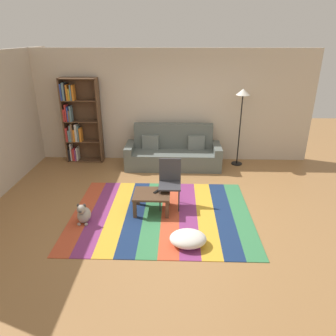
{
  "coord_description": "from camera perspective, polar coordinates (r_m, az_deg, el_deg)",
  "views": [
    {
      "loc": [
        0.13,
        -5.09,
        2.94
      ],
      "look_at": [
        -0.04,
        0.33,
        0.65
      ],
      "focal_mm": 33.42,
      "sensor_mm": 36.0,
      "label": 1
    }
  ],
  "objects": [
    {
      "name": "ground_plane",
      "position": [
        5.88,
        0.31,
        -7.1
      ],
      "size": [
        14.0,
        14.0,
        0.0
      ],
      "primitive_type": "plane",
      "color": "#9E7042"
    },
    {
      "name": "back_wall",
      "position": [
        7.8,
        0.83,
        11.16
      ],
      "size": [
        6.8,
        0.1,
        2.7
      ],
      "primitive_type": "cube",
      "color": "beige",
      "rests_on": "ground_plane"
    },
    {
      "name": "rug",
      "position": [
        5.65,
        -1.19,
        -8.42
      ],
      "size": [
        3.17,
        2.5,
        0.01
      ],
      "color": "#C64C2D",
      "rests_on": "ground_plane"
    },
    {
      "name": "couch",
      "position": [
        7.57,
        0.95,
        2.81
      ],
      "size": [
        2.26,
        0.8,
        1.0
      ],
      "color": "#59605B",
      "rests_on": "ground_plane"
    },
    {
      "name": "bookshelf",
      "position": [
        8.03,
        -16.14,
        8.07
      ],
      "size": [
        0.9,
        0.28,
        2.06
      ],
      "color": "brown",
      "rests_on": "ground_plane"
    },
    {
      "name": "coffee_table",
      "position": [
        5.61,
        -2.96,
        -5.21
      ],
      "size": [
        0.64,
        0.54,
        0.36
      ],
      "color": "#513826",
      "rests_on": "rug"
    },
    {
      "name": "pouf",
      "position": [
        4.85,
        3.67,
        -12.73
      ],
      "size": [
        0.56,
        0.45,
        0.22
      ],
      "primitive_type": "ellipsoid",
      "color": "white",
      "rests_on": "rug"
    },
    {
      "name": "dog",
      "position": [
        5.54,
        -15.13,
        -8.12
      ],
      "size": [
        0.22,
        0.35,
        0.4
      ],
      "color": "#9E998E",
      "rests_on": "ground_plane"
    },
    {
      "name": "standing_lamp",
      "position": [
        7.55,
        13.38,
        11.6
      ],
      "size": [
        0.32,
        0.32,
        1.84
      ],
      "color": "black",
      "rests_on": "ground_plane"
    },
    {
      "name": "tv_remote",
      "position": [
        5.61,
        -2.09,
        -4.29
      ],
      "size": [
        0.12,
        0.15,
        0.02
      ],
      "primitive_type": "cube",
      "rotation": [
        0.0,
        0.0,
        -0.58
      ],
      "color": "black",
      "rests_on": "coffee_table"
    },
    {
      "name": "folding_chair",
      "position": [
        5.71,
        0.34,
        -2.02
      ],
      "size": [
        0.4,
        0.4,
        0.9
      ],
      "rotation": [
        0.0,
        0.0,
        -1.0
      ],
      "color": "#38383D",
      "rests_on": "ground_plane"
    }
  ]
}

